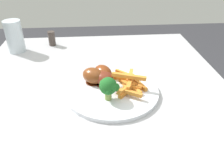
{
  "coord_description": "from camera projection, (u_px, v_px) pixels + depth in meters",
  "views": [
    {
      "loc": [
        0.54,
        -0.01,
        1.15
      ],
      "look_at": [
        -0.04,
        0.04,
        0.79
      ],
      "focal_mm": 36.88,
      "sensor_mm": 36.0,
      "label": 1
    }
  ],
  "objects": [
    {
      "name": "chicken_drumstick_near",
      "position": [
        104.0,
        74.0,
        0.73
      ],
      "size": [
        0.13,
        0.09,
        0.05
      ],
      "color": "#571F0C",
      "rests_on": "dinner_plate"
    },
    {
      "name": "chicken_drumstick_extra",
      "position": [
        94.0,
        76.0,
        0.72
      ],
      "size": [
        0.1,
        0.11,
        0.05
      ],
      "color": "#52220E",
      "rests_on": "dinner_plate"
    },
    {
      "name": "carrot_fries_pile",
      "position": [
        129.0,
        83.0,
        0.69
      ],
      "size": [
        0.14,
        0.11,
        0.05
      ],
      "color": "orange",
      "rests_on": "dinner_plate"
    },
    {
      "name": "broccoli_floret_front",
      "position": [
        109.0,
        87.0,
        0.63
      ],
      "size": [
        0.05,
        0.06,
        0.07
      ],
      "color": "#87A44E",
      "rests_on": "dinner_plate"
    },
    {
      "name": "chicken_drumstick_far",
      "position": [
        105.0,
        78.0,
        0.71
      ],
      "size": [
        0.11,
        0.1,
        0.04
      ],
      "color": "#4D190E",
      "rests_on": "dinner_plate"
    },
    {
      "name": "water_glass",
      "position": [
        15.0,
        36.0,
        0.93
      ],
      "size": [
        0.07,
        0.07,
        0.13
      ],
      "primitive_type": "cylinder",
      "color": "silver",
      "rests_on": "dining_table"
    },
    {
      "name": "dining_table",
      "position": [
        101.0,
        129.0,
        0.73
      ],
      "size": [
        1.06,
        0.84,
        0.75
      ],
      "color": "#B7B7BC",
      "rests_on": "ground_plane"
    },
    {
      "name": "dinner_plate",
      "position": [
        112.0,
        91.0,
        0.7
      ],
      "size": [
        0.28,
        0.28,
        0.01
      ],
      "primitive_type": "cylinder",
      "color": "silver",
      "rests_on": "dining_table"
    },
    {
      "name": "pepper_shaker",
      "position": [
        52.0,
        38.0,
        1.0
      ],
      "size": [
        0.03,
        0.03,
        0.06
      ],
      "primitive_type": "cylinder",
      "color": "#423833",
      "rests_on": "dining_table"
    }
  ]
}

